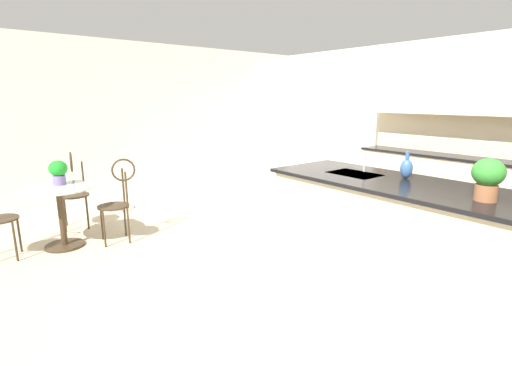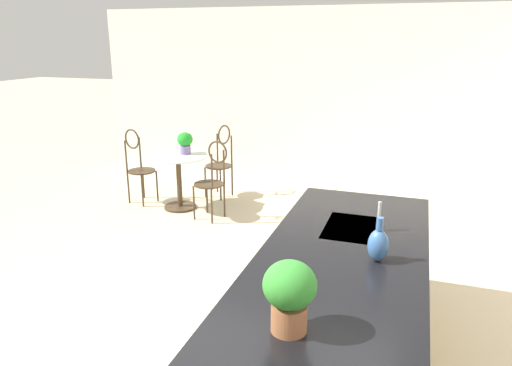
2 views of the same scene
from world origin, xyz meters
name	(u,v)px [view 1 (image 1 of 2)]	position (x,y,z in m)	size (l,w,h in m)	color
ground_plane	(318,278)	(0.00, 0.00, 0.00)	(40.00, 40.00, 0.00)	beige
wall_back	(483,126)	(0.00, 3.66, 1.35)	(9.00, 0.12, 2.70)	silver
wall_left_window	(140,122)	(-4.26, 0.00, 1.35)	(0.12, 7.80, 2.70)	silver
kitchen_island	(395,224)	(0.30, 0.85, 0.46)	(2.80, 1.06, 0.92)	beige
back_counter_run	(437,180)	(-0.40, 3.21, 0.49)	(2.44, 0.64, 1.52)	beige
upper_cabinet_run	(446,88)	(-0.40, 3.18, 1.90)	(2.40, 0.36, 0.76)	beige
bistro_table	(61,211)	(-2.48, -1.77, 0.45)	(0.80, 0.80, 0.74)	#3D2D1E
chair_by_island	(118,197)	(-2.25, -1.17, 0.57)	(0.45, 0.51, 1.04)	#3D2D1E
chair_toward_desk	(74,186)	(-3.18, -1.45, 0.57)	(0.52, 0.46, 1.04)	#3D2D1E
sink_faucet	(365,162)	(-0.25, 1.03, 1.03)	(0.02, 0.02, 0.22)	#B2B5BA
potted_plant_on_table	(58,171)	(-2.62, -1.72, 0.91)	(0.21, 0.21, 0.30)	#7A669E
potted_plant_counter_far	(488,177)	(1.15, 0.74, 1.12)	(0.25, 0.25, 0.36)	#9E603D
vase_on_counter	(406,168)	(0.25, 1.07, 1.03)	(0.13, 0.13, 0.29)	#386099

